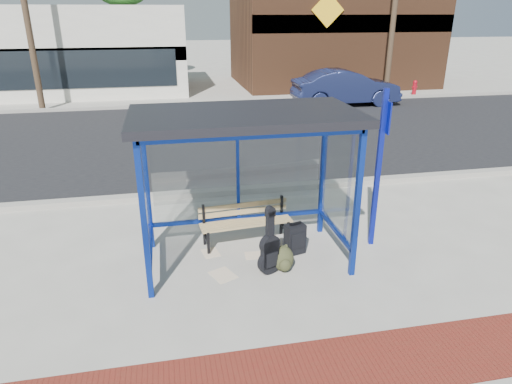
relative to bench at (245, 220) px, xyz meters
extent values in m
plane|color=#B2ADA0|center=(-0.09, -0.60, -0.42)|extent=(120.00, 120.00, 0.00)
cube|color=maroon|center=(-0.09, -3.20, -0.42)|extent=(60.00, 1.00, 0.01)
cube|color=gray|center=(-0.09, 2.30, -0.36)|extent=(60.00, 0.25, 0.12)
cube|color=black|center=(-0.09, 7.40, -0.42)|extent=(60.00, 10.00, 0.00)
cube|color=gray|center=(-0.09, 12.50, -0.36)|extent=(60.00, 0.25, 0.12)
cube|color=#B2ADA0|center=(-0.09, 14.40, -0.42)|extent=(60.00, 4.00, 0.01)
cube|color=navy|center=(-1.59, -1.35, 0.73)|extent=(0.08, 0.08, 2.30)
cube|color=navy|center=(1.41, -1.35, 0.73)|extent=(0.08, 0.08, 2.30)
cube|color=navy|center=(-1.59, 0.15, 0.73)|extent=(0.08, 0.08, 2.30)
cube|color=navy|center=(1.41, 0.15, 0.73)|extent=(0.08, 0.08, 2.30)
cube|color=navy|center=(-0.09, 0.15, 1.84)|extent=(3.00, 0.08, 0.08)
cube|color=navy|center=(-0.09, -1.35, 1.84)|extent=(3.00, 0.08, 0.08)
cube|color=navy|center=(-1.59, -0.60, 1.84)|extent=(0.08, 1.50, 0.08)
cube|color=navy|center=(1.41, -0.60, 1.84)|extent=(0.08, 1.50, 0.08)
cube|color=navy|center=(-0.09, 0.15, -0.02)|extent=(3.00, 0.08, 0.06)
cube|color=navy|center=(-1.59, -0.60, -0.02)|extent=(0.08, 1.50, 0.06)
cube|color=navy|center=(1.41, -0.60, -0.02)|extent=(0.08, 1.50, 0.06)
cube|color=navy|center=(-0.09, 0.15, 0.93)|extent=(0.05, 0.05, 1.90)
cube|color=silver|center=(-0.09, 0.15, 0.89)|extent=(2.84, 0.01, 1.82)
cube|color=silver|center=(-1.59, -0.60, 0.89)|extent=(0.02, 1.34, 1.82)
cube|color=silver|center=(1.41, -0.60, 0.89)|extent=(0.02, 1.34, 1.82)
cube|color=black|center=(-0.09, -0.60, 1.94)|extent=(3.30, 1.80, 0.12)
cube|color=#59331E|center=(7.91, 17.90, 2.78)|extent=(10.00, 7.00, 6.40)
cube|color=black|center=(7.91, 14.45, 2.78)|extent=(10.00, 0.10, 0.80)
cube|color=yellow|center=(6.41, 14.35, 3.38)|extent=(1.56, 0.06, 1.56)
cylinder|color=#4C3826|center=(-3.09, 21.40, 2.08)|extent=(0.36, 0.36, 5.00)
cylinder|color=#4C3826|center=(12.41, 21.40, 2.08)|extent=(0.36, 0.36, 5.00)
cylinder|color=#4C3826|center=(-6.09, 12.80, 3.58)|extent=(0.24, 0.24, 8.00)
cylinder|color=#4C3826|center=(8.91, 12.80, 3.58)|extent=(0.24, 0.24, 8.00)
cube|color=black|center=(-0.67, -0.29, -0.22)|extent=(0.05, 0.05, 0.39)
cube|color=black|center=(-0.71, 0.05, -0.05)|extent=(0.05, 0.05, 0.74)
cube|color=black|center=(-0.69, -0.12, -0.22)|extent=(0.08, 0.36, 0.04)
cube|color=black|center=(0.72, -0.16, -0.22)|extent=(0.05, 0.05, 0.39)
cube|color=black|center=(0.69, 0.18, -0.05)|extent=(0.05, 0.05, 0.74)
cube|color=black|center=(0.70, 0.01, -0.22)|extent=(0.08, 0.36, 0.04)
cube|color=tan|center=(0.02, -0.20, -0.03)|extent=(1.58, 0.23, 0.03)
cube|color=tan|center=(0.01, -0.10, -0.03)|extent=(1.58, 0.23, 0.03)
cube|color=tan|center=(0.00, -0.01, -0.03)|extent=(1.58, 0.23, 0.03)
cube|color=tan|center=(-0.01, 0.09, -0.03)|extent=(1.58, 0.23, 0.03)
cube|color=tan|center=(-0.01, 0.12, 0.10)|extent=(1.57, 0.18, 0.09)
cube|color=tan|center=(-0.01, 0.12, 0.23)|extent=(1.57, 0.18, 0.09)
cylinder|color=black|center=(0.18, -1.07, -0.23)|extent=(0.40, 0.25, 0.38)
cylinder|color=black|center=(0.18, -1.07, 0.07)|extent=(0.34, 0.22, 0.32)
cube|color=black|center=(0.18, -1.07, -0.08)|extent=(0.29, 0.20, 0.46)
cube|color=black|center=(0.18, -1.07, 0.38)|extent=(0.13, 0.12, 0.46)
cube|color=black|center=(0.18, -1.07, 0.58)|extent=(0.16, 0.14, 0.09)
cube|color=black|center=(0.73, -0.55, -0.16)|extent=(0.36, 0.28, 0.51)
cylinder|color=black|center=(0.62, -0.58, -0.40)|extent=(0.09, 0.19, 0.05)
cylinder|color=black|center=(0.85, -0.51, -0.40)|extent=(0.09, 0.19, 0.05)
cube|color=black|center=(0.73, -0.55, 0.12)|extent=(0.20, 0.09, 0.04)
cube|color=black|center=(0.76, -0.65, -0.15)|extent=(0.25, 0.08, 0.28)
ellipsoid|color=#2F311B|center=(0.41, -1.02, -0.22)|extent=(0.34, 0.24, 0.39)
ellipsoid|color=#2F311B|center=(0.41, -1.14, -0.28)|extent=(0.19, 0.14, 0.20)
cube|color=#2F311B|center=(0.41, -1.00, -0.04)|extent=(0.11, 0.05, 0.03)
cube|color=#0D1896|center=(2.12, -0.48, 0.91)|extent=(0.09, 0.09, 2.66)
cube|color=#0D1896|center=(2.17, -0.49, 1.80)|extent=(0.07, 0.33, 0.50)
cube|color=white|center=(-0.64, -0.28, -0.42)|extent=(0.32, 0.38, 0.01)
cube|color=white|center=(-0.53, -1.00, -0.42)|extent=(0.45, 0.49, 0.01)
cube|color=white|center=(0.07, -0.51, -0.42)|extent=(0.35, 0.28, 0.01)
imported|color=#1A224A|center=(6.38, 11.51, 0.32)|extent=(4.50, 1.61, 1.48)
cylinder|color=#A40B19|center=(10.56, 13.16, -0.14)|extent=(0.19, 0.19, 0.57)
sphere|color=#A40B19|center=(10.56, 13.16, 0.18)|extent=(0.21, 0.21, 0.21)
cylinder|color=#A40B19|center=(10.56, 13.16, -0.04)|extent=(0.32, 0.20, 0.09)
camera|label=1|loc=(-1.21, -6.99, 3.34)|focal=32.00mm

